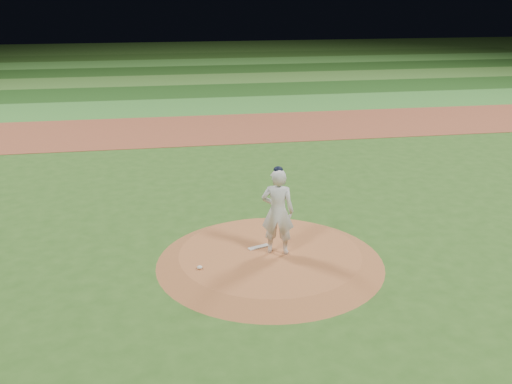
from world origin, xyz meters
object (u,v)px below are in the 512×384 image
object	(u,v)px
rosin_bag	(200,267)
pitchers_mound	(270,257)
pitching_rubber	(259,247)
pitcher_on_mound	(278,211)

from	to	relation	value
rosin_bag	pitchers_mound	bearing A→B (deg)	17.34
pitching_rubber	pitchers_mound	bearing A→B (deg)	-75.49
rosin_bag	pitcher_on_mound	bearing A→B (deg)	15.57
rosin_bag	pitcher_on_mound	world-z (taller)	pitcher_on_mound
rosin_bag	pitcher_on_mound	size ratio (longest dim) A/B	0.06
pitching_rubber	pitcher_on_mound	xyz separation A→B (m)	(0.40, -0.34, 1.06)
pitchers_mound	pitching_rubber	xyz separation A→B (m)	(-0.22, 0.33, 0.14)
pitchers_mound	rosin_bag	bearing A→B (deg)	-162.66
rosin_bag	pitcher_on_mound	xyz separation A→B (m)	(1.92, 0.53, 1.03)
pitcher_on_mound	pitchers_mound	bearing A→B (deg)	176.44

